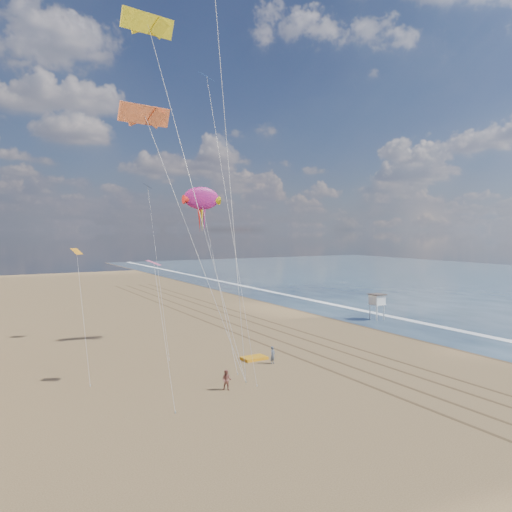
# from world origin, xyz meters

# --- Properties ---
(ground) EXTENTS (260.00, 260.00, 0.00)m
(ground) POSITION_xyz_m (0.00, 0.00, 0.00)
(ground) COLOR brown
(ground) RESTS_ON ground
(wet_sand) EXTENTS (260.00, 260.00, 0.00)m
(wet_sand) POSITION_xyz_m (19.00, 40.00, 0.00)
(wet_sand) COLOR #42301E
(wet_sand) RESTS_ON ground
(foam) EXTENTS (260.00, 260.00, 0.00)m
(foam) POSITION_xyz_m (23.20, 40.00, 0.00)
(foam) COLOR white
(foam) RESTS_ON ground
(tracks) EXTENTS (7.68, 120.00, 0.01)m
(tracks) POSITION_xyz_m (2.55, 30.00, 0.01)
(tracks) COLOR brown
(tracks) RESTS_ON ground
(lifeguard_stand) EXTENTS (1.95, 1.95, 3.52)m
(lifeguard_stand) POSITION_xyz_m (19.74, 31.15, 2.71)
(lifeguard_stand) COLOR white
(lifeguard_stand) RESTS_ON ground
(grounded_kite) EXTENTS (2.41, 1.60, 0.27)m
(grounded_kite) POSITION_xyz_m (-5.16, 21.15, 0.13)
(grounded_kite) COLOR orange
(grounded_kite) RESTS_ON ground
(show_kite) EXTENTS (4.30, 7.16, 20.02)m
(show_kite) POSITION_xyz_m (-6.23, 30.81, 15.62)
(show_kite) COLOR #A3196E
(show_kite) RESTS_ON ground
(kite_flyer_a) EXTENTS (0.69, 0.59, 1.59)m
(kite_flyer_a) POSITION_xyz_m (-4.38, 19.02, 0.80)
(kite_flyer_a) COLOR slate
(kite_flyer_a) RESTS_ON ground
(kite_flyer_b) EXTENTS (0.98, 0.96, 1.59)m
(kite_flyer_b) POSITION_xyz_m (-11.41, 14.26, 0.79)
(kite_flyer_b) COLOR #9B594F
(kite_flyer_b) RESTS_ON ground
(small_kites) EXTENTS (11.77, 17.17, 17.21)m
(small_kites) POSITION_xyz_m (-12.91, 26.56, 17.41)
(small_kites) COLOR #D05175
(small_kites) RESTS_ON ground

